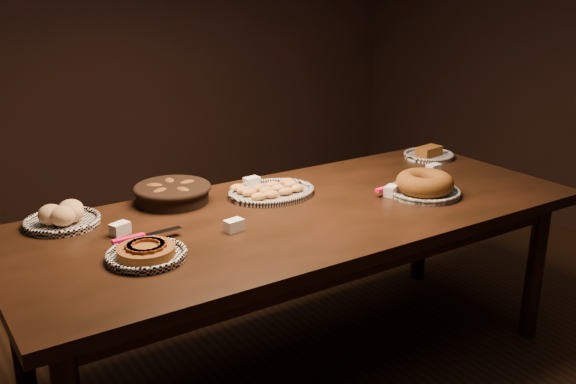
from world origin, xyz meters
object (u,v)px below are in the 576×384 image
buffet_table (301,226)px  apple_tart_plate (146,253)px  madeleine_platter (271,191)px  bundt_cake_plate (424,186)px

buffet_table → apple_tart_plate: apple_tart_plate is taller
madeleine_platter → bundt_cake_plate: 0.68m
bundt_cake_plate → apple_tart_plate: bearing=-176.3°
buffet_table → madeleine_platter: size_ratio=6.14×
buffet_table → madeleine_platter: bearing=91.6°
madeleine_platter → bundt_cake_plate: size_ratio=1.08×
buffet_table → bundt_cake_plate: (0.56, -0.13, 0.12)m
apple_tart_plate → bundt_cake_plate: size_ratio=0.91×
buffet_table → madeleine_platter: 0.25m
madeleine_platter → bundt_cake_plate: bundt_cake_plate is taller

